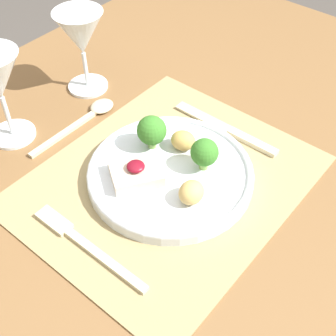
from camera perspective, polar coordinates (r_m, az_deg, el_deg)
name	(u,v)px	position (r m, az deg, el deg)	size (l,w,h in m)	color
dining_table	(167,217)	(0.80, -0.08, -5.96)	(1.33, 1.00, 0.73)	brown
placemat	(167,181)	(0.74, -0.08, -1.65)	(0.44, 0.37, 0.00)	#9E895B
dinner_plate	(168,169)	(0.73, -0.01, -0.10)	(0.26, 0.26, 0.07)	silver
fork	(82,242)	(0.67, -10.46, -8.84)	(0.02, 0.21, 0.01)	beige
knife	(232,132)	(0.82, 7.76, 4.42)	(0.02, 0.21, 0.01)	beige
spoon	(91,114)	(0.86, -9.42, 6.48)	(0.19, 0.04, 0.01)	beige
wine_glass_near	(81,36)	(0.88, -10.58, 15.50)	(0.09, 0.09, 0.16)	white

